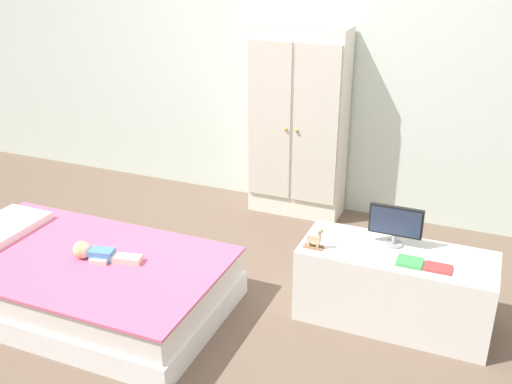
% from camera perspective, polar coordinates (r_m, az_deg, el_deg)
% --- Properties ---
extents(ground_plane, '(10.00, 10.00, 0.02)m').
position_cam_1_polar(ground_plane, '(3.43, -3.72, -11.12)').
color(ground_plane, brown).
extents(back_wall, '(6.40, 0.05, 2.70)m').
position_cam_1_polar(back_wall, '(4.33, 5.34, 15.63)').
color(back_wall, silver).
rests_on(back_wall, ground_plane).
extents(bed, '(1.63, 0.94, 0.30)m').
position_cam_1_polar(bed, '(3.51, -16.52, -8.23)').
color(bed, white).
rests_on(bed, ground_plane).
extents(doll, '(0.39, 0.15, 0.10)m').
position_cam_1_polar(doll, '(3.37, -15.36, -5.67)').
color(doll, '#4C84C6').
rests_on(doll, bed).
extents(wardrobe, '(0.68, 0.31, 1.38)m').
position_cam_1_polar(wardrobe, '(4.29, 4.11, 6.63)').
color(wardrobe, white).
rests_on(wardrobe, ground_plane).
extents(tv_stand, '(1.01, 0.41, 0.42)m').
position_cam_1_polar(tv_stand, '(3.28, 13.21, -8.91)').
color(tv_stand, silver).
rests_on(tv_stand, ground_plane).
extents(tv_monitor, '(0.28, 0.10, 0.22)m').
position_cam_1_polar(tv_monitor, '(3.18, 13.36, -2.94)').
color(tv_monitor, '#99999E').
rests_on(tv_monitor, tv_stand).
extents(rocking_horse_toy, '(0.10, 0.04, 0.13)m').
position_cam_1_polar(rocking_horse_toy, '(3.11, 5.78, -4.46)').
color(rocking_horse_toy, '#8E6642').
rests_on(rocking_horse_toy, tv_stand).
extents(book_green, '(0.13, 0.11, 0.02)m').
position_cam_1_polar(book_green, '(3.08, 14.65, -6.56)').
color(book_green, '#429E51').
rests_on(book_green, tv_stand).
extents(book_red, '(0.13, 0.10, 0.01)m').
position_cam_1_polar(book_red, '(3.07, 17.24, -7.04)').
color(book_red, '#CC3838').
rests_on(book_red, tv_stand).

